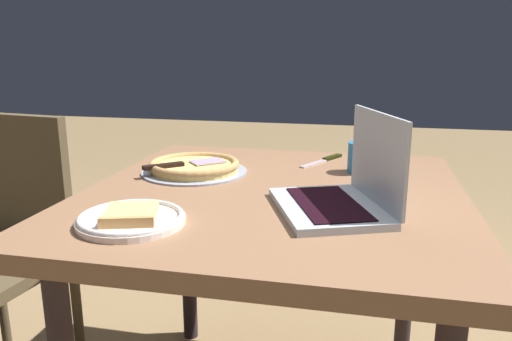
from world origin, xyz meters
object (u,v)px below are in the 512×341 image
(drink_cup, at_px, (361,157))
(dining_table, at_px, (273,219))
(pizza_tray, at_px, (194,167))
(laptop, at_px, (344,191))
(table_knife, at_px, (326,160))
(pizza_plate, at_px, (131,218))
(chair_near, at_px, (6,238))

(drink_cup, bearing_deg, dining_table, 47.64)
(dining_table, distance_m, pizza_tray, 0.32)
(laptop, height_order, drink_cup, laptop)
(table_knife, bearing_deg, laptop, 99.25)
(dining_table, distance_m, table_knife, 0.41)
(pizza_tray, bearing_deg, table_knife, -147.04)
(table_knife, distance_m, drink_cup, 0.19)
(pizza_tray, distance_m, table_knife, 0.46)
(pizza_plate, relative_size, chair_near, 0.26)
(laptop, height_order, chair_near, laptop)
(laptop, bearing_deg, pizza_tray, -29.66)
(drink_cup, bearing_deg, table_knife, -49.18)
(dining_table, height_order, drink_cup, drink_cup)
(pizza_plate, bearing_deg, dining_table, -128.56)
(dining_table, height_order, table_knife, table_knife)
(dining_table, distance_m, chair_near, 0.93)
(dining_table, xyz_separation_m, table_knife, (-0.11, -0.39, 0.09))
(laptop, xyz_separation_m, pizza_tray, (0.47, -0.27, -0.03))
(laptop, distance_m, pizza_plate, 0.49)
(drink_cup, bearing_deg, pizza_tray, 12.60)
(table_knife, relative_size, drink_cup, 2.23)
(dining_table, bearing_deg, chair_near, -3.54)
(table_knife, height_order, drink_cup, drink_cup)
(table_knife, bearing_deg, pizza_tray, 32.96)
(table_knife, bearing_deg, dining_table, 74.21)
(dining_table, relative_size, drink_cup, 11.26)
(table_knife, xyz_separation_m, drink_cup, (-0.12, 0.14, 0.04))
(pizza_plate, xyz_separation_m, table_knife, (-0.37, -0.71, -0.01))
(laptop, distance_m, drink_cup, 0.38)
(laptop, height_order, pizza_plate, laptop)
(pizza_tray, bearing_deg, laptop, 150.34)
(dining_table, distance_m, pizza_plate, 0.43)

